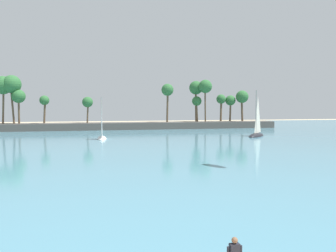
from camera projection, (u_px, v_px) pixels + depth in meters
sea at (115, 135)px, 67.52m from camera, size 220.00×114.67×0.06m
palm_headland at (102, 113)px, 83.65m from camera, size 88.04×6.39×13.26m
sailboat_near_shore at (257, 132)px, 65.22m from camera, size 6.11×6.17×9.69m
sailboat_mid_bay at (102, 135)px, 59.63m from camera, size 1.75×5.61×8.10m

